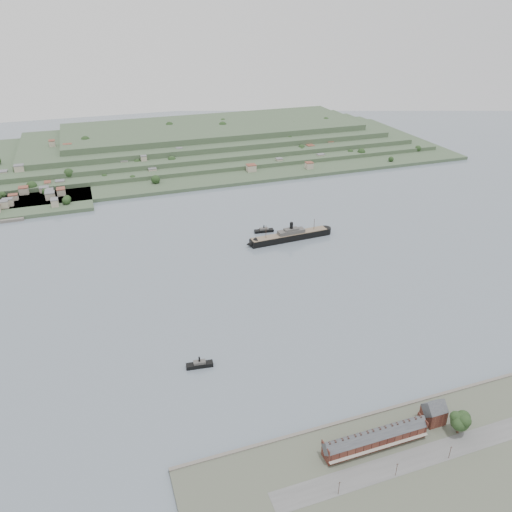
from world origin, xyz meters
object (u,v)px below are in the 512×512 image
object	(u,v)px
terrace_row	(375,438)
gabled_building	(434,412)
tugboat	(200,364)
steamship	(287,236)
fig_tree	(461,421)

from	to	relation	value
terrace_row	gabled_building	distance (m)	37.74
terrace_row	gabled_building	world-z (taller)	gabled_building
terrace_row	tugboat	distance (m)	112.70
steamship	fig_tree	bearing A→B (deg)	-91.43
steamship	fig_tree	xyz separation A→B (m)	(-6.15, -245.90, 6.22)
fig_tree	gabled_building	bearing A→B (deg)	124.58
steamship	tugboat	world-z (taller)	steamship
terrace_row	tugboat	xyz separation A→B (m)	(-68.14, 89.63, -5.04)
terrace_row	tugboat	size ratio (longest dim) A/B	3.30
gabled_building	steamship	world-z (taller)	steamship
gabled_building	fig_tree	world-z (taller)	gabled_building
terrace_row	steamship	size ratio (longest dim) A/B	0.64
tugboat	fig_tree	xyz separation A→B (m)	(113.41, -96.88, 8.27)
gabled_building	tugboat	bearing A→B (deg)	140.98
gabled_building	tugboat	distance (m)	136.12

